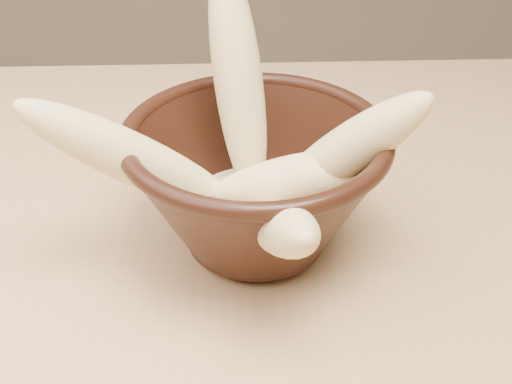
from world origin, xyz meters
TOP-DOWN VIEW (x-y plane):
  - bowl at (-0.19, 0.07)m, footprint 0.18×0.18m
  - milk_puddle at (-0.19, 0.07)m, footprint 0.10×0.10m
  - banana_upright at (-0.20, 0.11)m, footprint 0.06×0.10m
  - banana_left at (-0.27, 0.06)m, footprint 0.16×0.07m
  - banana_right at (-0.13, 0.06)m, footprint 0.13×0.08m
  - banana_across at (-0.16, 0.06)m, footprint 0.13×0.04m
  - banana_front at (-0.17, 0.00)m, footprint 0.05×0.13m

SIDE VIEW (x-z plane):
  - milk_puddle at x=-0.19m, z-range 0.78..0.79m
  - bowl at x=-0.19m, z-range 0.76..0.86m
  - banana_across at x=-0.16m, z-range 0.79..0.84m
  - banana_front at x=-0.17m, z-range 0.77..0.87m
  - banana_right at x=-0.13m, z-range 0.78..0.90m
  - banana_left at x=-0.27m, z-range 0.77..0.90m
  - banana_upright at x=-0.20m, z-range 0.78..0.95m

